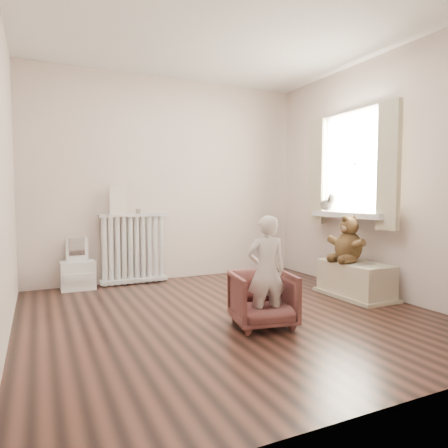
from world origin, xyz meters
name	(u,v)px	position (x,y,z in m)	size (l,w,h in m)	color
floor	(230,314)	(0.00, 0.00, 0.00)	(3.60, 3.60, 0.01)	black
ceiling	(230,22)	(0.00, 0.00, 2.60)	(3.60, 3.60, 0.01)	white
back_wall	(170,180)	(0.00, 1.80, 1.30)	(3.60, 0.02, 2.60)	beige
front_wall	(392,152)	(0.00, -1.80, 1.30)	(3.60, 0.02, 2.60)	beige
left_wall	(1,166)	(-1.80, 0.00, 1.30)	(0.02, 3.60, 2.60)	beige
right_wall	(379,176)	(1.80, 0.00, 1.30)	(0.02, 3.60, 2.60)	beige
window	(356,164)	(1.76, 0.30, 1.45)	(0.03, 0.90, 1.10)	white
window_sill	(349,215)	(1.67, 0.30, 0.87)	(0.22, 1.10, 0.06)	silver
curtain_left	(389,166)	(1.65, -0.27, 1.39)	(0.06, 0.26, 1.30)	beige
curtain_right	(317,172)	(1.65, 0.87, 1.39)	(0.06, 0.26, 1.30)	beige
radiator	(134,252)	(-0.51, 1.68, 0.39)	(0.82, 0.16, 0.87)	silver
paper_doll	(118,200)	(-0.68, 1.68, 1.04)	(0.21, 0.02, 0.34)	beige
tin_a	(140,211)	(-0.43, 1.68, 0.90)	(0.10, 0.10, 0.06)	#A59E8C
toy_vanity	(78,266)	(-1.17, 1.65, 0.28)	(0.38, 0.27, 0.60)	silver
armchair	(263,299)	(0.11, -0.41, 0.23)	(0.49, 0.50, 0.46)	brown
child	(266,271)	(0.11, -0.46, 0.47)	(0.33, 0.22, 0.91)	silver
toy_bench	(356,278)	(1.52, 0.02, 0.20)	(0.42, 0.79, 0.37)	#C2B999
teddy_bear	(349,234)	(1.49, 0.10, 0.67)	(0.40, 0.31, 0.50)	#3D2914
plush_cat	(327,203)	(1.66, 0.67, 1.00)	(0.15, 0.25, 0.21)	#6B665B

